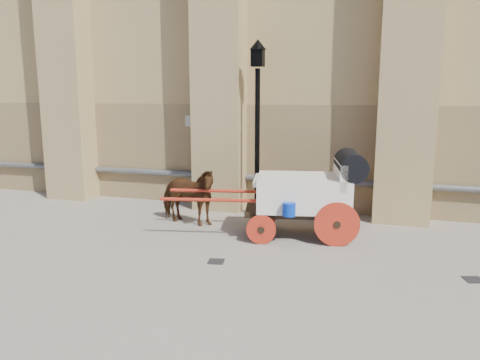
% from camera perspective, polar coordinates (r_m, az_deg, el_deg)
% --- Properties ---
extents(ground, '(90.00, 90.00, 0.00)m').
position_cam_1_polar(ground, '(10.18, -3.79, -8.51)').
color(ground, gray).
rests_on(ground, ground).
extents(horse, '(1.89, 1.13, 1.49)m').
position_cam_1_polar(horse, '(11.98, -6.46, -1.92)').
color(horse, brown).
rests_on(horse, ground).
extents(carriage, '(4.78, 2.12, 2.03)m').
position_cam_1_polar(carriage, '(10.95, 8.53, -1.31)').
color(carriage, black).
rests_on(carriage, ground).
extents(street_lamp, '(0.44, 0.44, 4.68)m').
position_cam_1_polar(street_lamp, '(12.49, 2.13, 6.81)').
color(street_lamp, black).
rests_on(street_lamp, ground).
extents(drain_grate_near, '(0.37, 0.37, 0.01)m').
position_cam_1_polar(drain_grate_near, '(9.51, -2.93, -9.88)').
color(drain_grate_near, black).
rests_on(drain_grate_near, ground).
extents(drain_grate_far, '(0.40, 0.40, 0.01)m').
position_cam_1_polar(drain_grate_far, '(9.60, 26.58, -10.82)').
color(drain_grate_far, black).
rests_on(drain_grate_far, ground).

